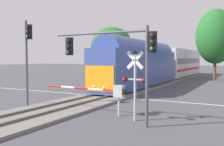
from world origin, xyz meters
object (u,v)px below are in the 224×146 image
crossing_signal_mast (135,77)px  traffic_signal_near_right (116,51)px  commuter_train (164,62)px  oak_behind_train (112,46)px  elm_centre_background (216,36)px  crossing_gate_near (109,92)px  crossing_gate_far (107,75)px  traffic_signal_median (27,49)px

crossing_signal_mast → traffic_signal_near_right: size_ratio=0.65×
commuter_train → oak_behind_train: size_ratio=4.60×
elm_centre_background → commuter_train: bearing=-136.2°
commuter_train → crossing_gate_near: bearing=-81.1°
crossing_gate_far → oak_behind_train: size_ratio=0.62×
crossing_gate_near → crossing_gate_far: 14.85m
commuter_train → traffic_signal_median: 23.78m
crossing_signal_mast → oak_behind_train: 29.98m
traffic_signal_median → traffic_signal_near_right: traffic_signal_median is taller
crossing_gate_far → commuter_train: bearing=70.2°
crossing_gate_far → oak_behind_train: oak_behind_train is taller
crossing_signal_mast → elm_centre_background: (0.69, 29.94, 4.39)m
traffic_signal_near_right → elm_centre_background: bearing=87.5°
crossing_gate_far → crossing_gate_near: bearing=-60.1°
traffic_signal_median → oak_behind_train: (-6.96, 25.32, 1.40)m
crossing_gate_far → traffic_signal_median: 13.46m
traffic_signal_near_right → oak_behind_train: 30.35m
commuter_train → crossing_gate_far: size_ratio=7.43×
crossing_gate_far → elm_centre_background: size_ratio=0.49×
traffic_signal_near_right → oak_behind_train: size_ratio=0.68×
traffic_signal_median → commuter_train: bearing=83.6°
commuter_train → crossing_signal_mast: commuter_train is taller
crossing_gate_near → elm_centre_background: bearing=84.9°
crossing_signal_mast → crossing_gate_near: bearing=161.4°
crossing_gate_near → crossing_signal_mast: (1.92, -0.65, 0.95)m
elm_centre_background → traffic_signal_near_right: bearing=-92.5°
crossing_signal_mast → traffic_signal_near_right: 1.80m
oak_behind_train → elm_centre_background: size_ratio=0.79×
traffic_signal_median → traffic_signal_near_right: size_ratio=1.01×
crossing_gate_near → traffic_signal_median: bearing=-177.4°
crossing_gate_near → crossing_gate_far: size_ratio=1.10×
commuter_train → crossing_gate_near: 23.63m
crossing_gate_near → elm_centre_background: 29.89m
crossing_gate_near → commuter_train: bearing=98.9°
crossing_gate_far → traffic_signal_near_right: traffic_signal_near_right is taller
elm_centre_background → crossing_signal_mast: bearing=-91.3°
traffic_signal_median → elm_centre_background: size_ratio=0.55×
crossing_gate_far → elm_centre_background: bearing=58.7°
oak_behind_train → commuter_train: bearing=-10.1°
crossing_signal_mast → traffic_signal_median: (-8.21, 0.36, 1.65)m
crossing_gate_far → traffic_signal_near_right: size_ratio=0.91×
oak_behind_train → crossing_gate_near: bearing=-62.1°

